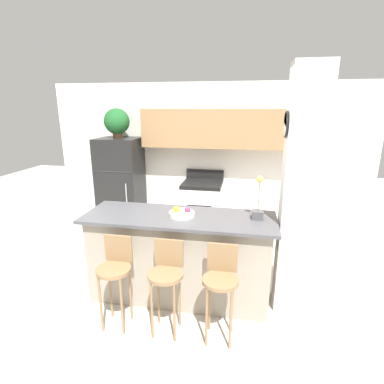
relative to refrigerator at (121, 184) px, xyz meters
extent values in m
plane|color=beige|center=(1.50, -1.88, -0.81)|extent=(14.00, 14.00, 0.00)
cube|color=white|center=(1.50, 0.38, 0.46)|extent=(5.60, 0.06, 2.55)
cube|color=#9E754C|center=(1.78, 0.19, 0.98)|extent=(2.74, 0.32, 0.64)
cube|color=white|center=(1.47, 0.21, 0.84)|extent=(0.67, 0.28, 0.12)
cube|color=white|center=(2.74, -1.82, 0.46)|extent=(0.36, 0.32, 2.55)
cylinder|color=black|center=(2.55, -1.82, 1.17)|extent=(0.02, 0.25, 0.25)
cylinder|color=white|center=(2.54, -1.82, 1.17)|extent=(0.01, 0.22, 0.22)
cube|color=gray|center=(1.50, -1.88, -0.33)|extent=(1.98, 0.60, 0.97)
cube|color=#4C4C51|center=(1.50, -1.88, 0.17)|extent=(2.10, 0.72, 0.03)
cube|color=black|center=(0.00, 0.00, -0.26)|extent=(0.72, 0.64, 1.11)
cube|color=black|center=(0.00, 0.00, 0.55)|extent=(0.72, 0.64, 0.52)
cube|color=#333333|center=(0.00, -0.32, 0.29)|extent=(0.69, 0.01, 0.01)
cylinder|color=#B2B2B7|center=(0.23, -0.33, -0.21)|extent=(0.02, 0.02, 0.61)
cube|color=white|center=(1.47, 0.01, -0.39)|extent=(0.67, 0.64, 0.85)
cube|color=black|center=(1.47, 0.01, 0.07)|extent=(0.67, 0.64, 0.06)
cube|color=black|center=(1.47, 0.31, 0.18)|extent=(0.67, 0.04, 0.16)
cube|color=black|center=(1.47, -0.32, -0.35)|extent=(0.40, 0.01, 0.27)
cylinder|color=olive|center=(0.98, -2.48, -0.18)|extent=(0.33, 0.33, 0.03)
cube|color=olive|center=(0.98, -2.34, -0.03)|extent=(0.28, 0.02, 0.28)
cylinder|color=olive|center=(0.87, -2.59, -0.51)|extent=(0.02, 0.02, 0.61)
cylinder|color=olive|center=(1.09, -2.59, -0.51)|extent=(0.02, 0.02, 0.61)
cylinder|color=olive|center=(0.87, -2.37, -0.51)|extent=(0.02, 0.02, 0.61)
cylinder|color=olive|center=(1.09, -2.37, -0.51)|extent=(0.02, 0.02, 0.61)
cylinder|color=olive|center=(1.50, -2.48, -0.18)|extent=(0.33, 0.33, 0.03)
cube|color=olive|center=(1.50, -2.34, -0.03)|extent=(0.28, 0.02, 0.28)
cylinder|color=olive|center=(1.39, -2.59, -0.51)|extent=(0.02, 0.02, 0.61)
cylinder|color=olive|center=(1.61, -2.59, -0.51)|extent=(0.02, 0.02, 0.61)
cylinder|color=olive|center=(1.39, -2.37, -0.51)|extent=(0.02, 0.02, 0.61)
cylinder|color=olive|center=(1.61, -2.37, -0.51)|extent=(0.02, 0.02, 0.61)
cylinder|color=olive|center=(2.01, -2.48, -0.18)|extent=(0.33, 0.33, 0.03)
cube|color=olive|center=(2.01, -2.34, -0.03)|extent=(0.28, 0.02, 0.28)
cylinder|color=olive|center=(1.91, -2.59, -0.51)|extent=(0.02, 0.02, 0.61)
cylinder|color=olive|center=(2.12, -2.59, -0.51)|extent=(0.02, 0.02, 0.61)
cylinder|color=olive|center=(1.91, -2.37, -0.51)|extent=(0.02, 0.02, 0.61)
cylinder|color=olive|center=(2.12, -2.37, -0.51)|extent=(0.02, 0.02, 0.61)
cylinder|color=brown|center=(0.00, 0.00, 0.87)|extent=(0.16, 0.16, 0.12)
sphere|color=#1E5B28|center=(0.00, 0.00, 1.09)|extent=(0.43, 0.43, 0.43)
cube|color=#4C4C51|center=(2.34, -1.82, 0.23)|extent=(0.11, 0.11, 0.09)
cylinder|color=#386633|center=(2.34, -1.82, 0.44)|extent=(0.01, 0.01, 0.32)
sphere|color=#DBCC4C|center=(2.34, -1.82, 0.62)|extent=(0.07, 0.07, 0.07)
cylinder|color=silver|center=(1.53, -1.89, 0.21)|extent=(0.28, 0.28, 0.05)
sphere|color=#7A2D56|center=(1.59, -1.88, 0.26)|extent=(0.06, 0.06, 0.06)
sphere|color=gold|center=(1.47, -1.89, 0.26)|extent=(0.07, 0.07, 0.07)
camera|label=1|loc=(2.19, -4.87, 1.33)|focal=28.00mm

